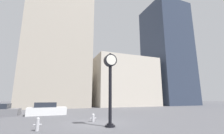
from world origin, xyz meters
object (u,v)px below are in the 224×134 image
at_px(car_white, 47,110).
at_px(fire_hydrant_near, 93,118).
at_px(street_clock, 110,78).
at_px(fire_hydrant_far, 38,124).

distance_m(car_white, fire_hydrant_near, 7.98).
bearing_deg(street_clock, car_white, 113.77).
relative_size(street_clock, car_white, 1.20).
xyz_separation_m(street_clock, fire_hydrant_near, (-0.50, 2.63, -2.97)).
distance_m(car_white, fire_hydrant_far, 9.27).
xyz_separation_m(street_clock, fire_hydrant_far, (-4.48, 0.40, -2.90)).
height_order(fire_hydrant_near, fire_hydrant_far, fire_hydrant_far).
relative_size(car_white, fire_hydrant_far, 5.57).
bearing_deg(fire_hydrant_near, car_white, 118.10).
relative_size(car_white, fire_hydrant_near, 6.60).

